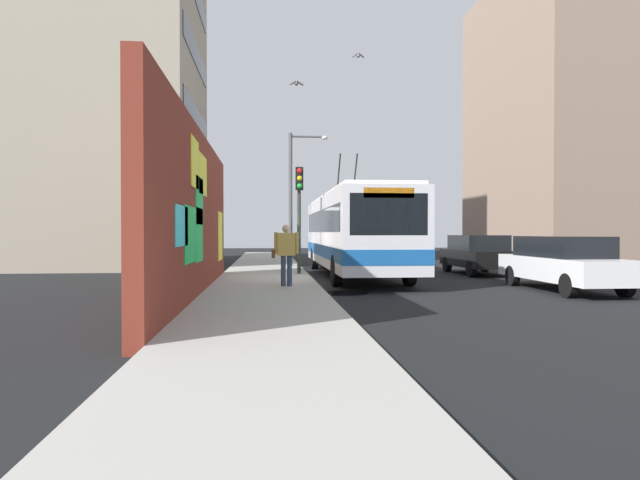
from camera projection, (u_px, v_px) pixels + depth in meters
ground_plane at (312, 282)px, 18.71m from camera, size 80.00×80.00×0.00m
sidewalk_slab at (265, 280)px, 18.56m from camera, size 48.00×3.20×0.15m
graffiti_wall at (197, 215)px, 14.21m from camera, size 13.65×0.32×4.28m
building_far_left at (115, 75)px, 27.69m from camera, size 10.38×8.10×19.28m
building_far_right at (557, 119)px, 35.13m from camera, size 13.27×7.66×17.94m
city_bus at (353, 231)px, 21.24m from camera, size 12.53×2.61×4.93m
parked_car_white at (563, 262)px, 15.86m from camera, size 4.93×1.77×1.58m
parked_car_black at (478, 254)px, 22.21m from camera, size 4.24×1.90×1.58m
pedestrian_at_curb at (286, 250)px, 15.75m from camera, size 0.24×0.78×1.77m
traffic_light at (299, 202)px, 20.25m from camera, size 0.49×0.28×3.97m
street_lamp at (295, 189)px, 25.43m from camera, size 0.44×1.83×6.15m
flying_pigeons at (329, 69)px, 22.20m from camera, size 1.91×3.22×1.85m
curbside_puddle at (344, 293)px, 15.25m from camera, size 1.39×1.39×0.00m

